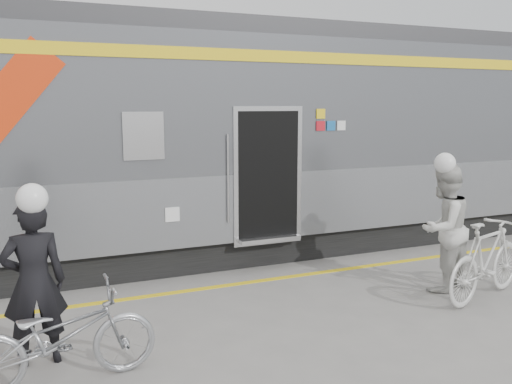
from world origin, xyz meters
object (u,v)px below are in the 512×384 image
bicycle_right (486,260)px  man (34,283)px  woman (443,228)px  bicycle_left (60,337)px

bicycle_right → man: bearing=69.4°
woman → bicycle_right: (0.30, -0.55, -0.37)m
man → bicycle_right: 5.85m
bicycle_left → woman: 5.39m
man → bicycle_right: man is taller
bicycle_left → bicycle_right: bearing=-90.4°
man → woman: size_ratio=0.95×
bicycle_left → bicycle_right: (5.63, 0.17, 0.08)m
man → bicycle_left: bearing=107.9°
bicycle_left → bicycle_right: 5.63m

